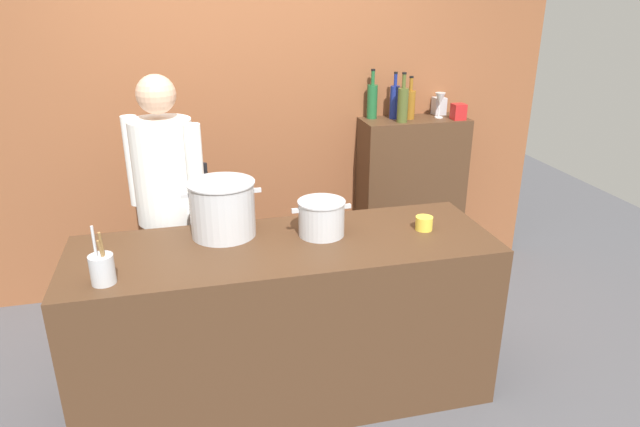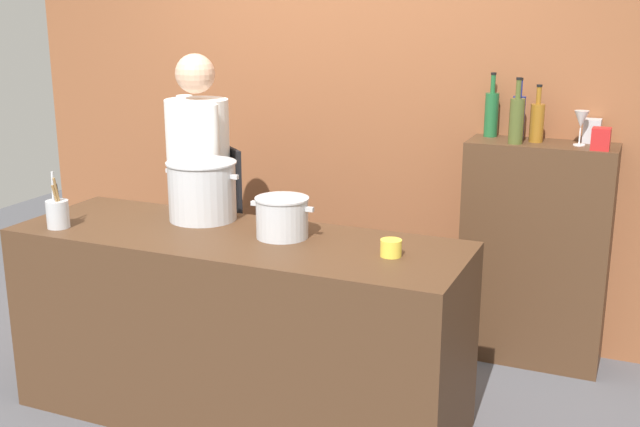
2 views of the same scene
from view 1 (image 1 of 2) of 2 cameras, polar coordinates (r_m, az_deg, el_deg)
The scene contains 16 objects.
ground_plane at distance 3.28m, azimuth -3.18°, elevation -17.45°, with size 8.00×8.00×0.00m, color #4C4C51.
brick_back_panel at distance 3.97m, azimuth -7.52°, elevation 13.27°, with size 4.40×0.10×3.00m, color brown.
prep_counter at distance 3.02m, azimuth -3.35°, elevation -10.82°, with size 2.10×0.70×0.90m, color #472D1C.
bar_cabinet at distance 4.29m, azimuth 9.03°, elevation 1.46°, with size 0.76×0.32×1.21m, color #472D1C.
chef at distance 3.31m, azimuth -15.11°, elevation 1.42°, with size 0.45×0.43×1.66m.
stockpot_large at distance 2.89m, azimuth -9.80°, elevation 0.49°, with size 0.40×0.34×0.28m.
stockpot_small at distance 2.86m, azimuth 0.15°, elevation -0.43°, with size 0.31×0.24×0.18m.
utensil_crock at distance 2.58m, azimuth -21.11°, elevation -5.18°, with size 0.10×0.10×0.27m.
butter_jar at distance 2.99m, azimuth 10.46°, elevation -0.98°, with size 0.09×0.09×0.07m, color yellow.
wine_bottle_amber at distance 4.09m, azimuth 9.06°, elevation 10.89°, with size 0.07×0.07×0.30m.
wine_bottle_cobalt at distance 4.08m, azimuth 7.53°, elevation 11.17°, with size 0.07×0.07×0.33m.
wine_bottle_olive at distance 3.97m, azimuth 8.34°, elevation 10.87°, with size 0.07×0.07×0.34m.
wine_bottle_green at distance 4.07m, azimuth 5.28°, elevation 11.29°, with size 0.07×0.07×0.34m.
wine_glass_tall at distance 4.16m, azimuth 12.01°, elevation 11.15°, with size 0.07×0.07×0.18m.
spice_tin_red at distance 4.15m, azimuth 13.79°, elevation 9.94°, with size 0.09×0.09×0.11m, color red.
spice_tin_silver at distance 4.29m, azimuth 11.91°, elevation 10.57°, with size 0.09×0.09×0.12m, color #B2B2B7.
Camera 1 is at (-0.44, -2.51, 2.07)m, focal length 31.73 mm.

